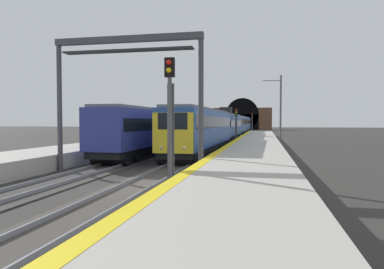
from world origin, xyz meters
TOP-DOWN VIEW (x-y plane):
  - ground_plane at (0.00, 0.00)m, footprint 320.00×320.00m
  - platform_right at (0.00, -4.48)m, footprint 112.00×4.50m
  - platform_right_edge_strip at (0.00, -2.48)m, footprint 112.00×0.50m
  - track_main_line at (0.00, 0.00)m, footprint 160.00×2.70m
  - track_adjacent_line at (0.00, 4.23)m, footprint 160.00×2.92m
  - train_main_approaching at (44.13, 0.00)m, footprint 75.82×3.12m
  - train_adjacent_platform at (24.40, 4.23)m, footprint 38.46×3.04m
  - railway_signal_near at (-1.21, -1.71)m, footprint 0.39×0.38m
  - railway_signal_mid at (31.43, -1.71)m, footprint 0.39×0.38m
  - railway_signal_far at (91.15, -1.71)m, footprint 0.39×0.38m
  - overhead_signal_gantry at (3.86, 2.12)m, footprint 0.70×8.57m
  - tunnel_portal at (106.60, 2.12)m, footprint 2.31×19.70m
  - catenary_mast_near at (27.36, -7.10)m, footprint 0.22×2.17m

SIDE VIEW (x-z plane):
  - ground_plane at x=0.00m, z-range 0.00..0.00m
  - track_adjacent_line at x=0.00m, z-range -0.06..0.15m
  - track_main_line at x=0.00m, z-range -0.06..0.15m
  - platform_right at x=0.00m, z-range 0.00..0.96m
  - platform_right_edge_strip at x=0.00m, z-range 0.96..0.97m
  - train_main_approaching at x=44.13m, z-range -0.17..4.69m
  - train_adjacent_platform at x=24.40m, z-range -0.15..4.70m
  - railway_signal_mid at x=31.43m, z-range 0.51..5.06m
  - railway_signal_near at x=-1.21m, z-range 0.45..5.80m
  - railway_signal_far at x=91.15m, z-range 0.45..5.87m
  - tunnel_portal at x=106.60m, z-range -1.74..9.29m
  - catenary_mast_near at x=27.36m, z-range 0.11..8.31m
  - overhead_signal_gantry at x=3.86m, z-range 1.88..9.46m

